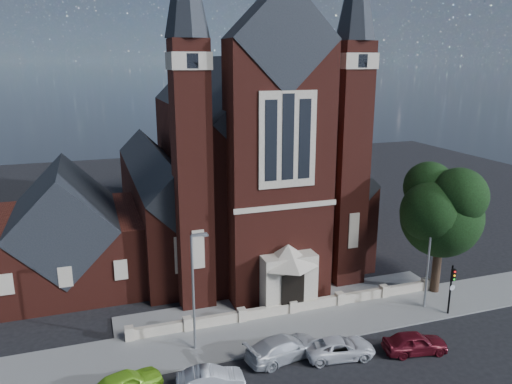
% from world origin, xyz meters
% --- Properties ---
extents(ground, '(120.00, 120.00, 0.00)m').
position_xyz_m(ground, '(0.00, 15.00, 0.00)').
color(ground, black).
rests_on(ground, ground).
extents(pavement_strip, '(60.00, 5.00, 0.12)m').
position_xyz_m(pavement_strip, '(0.00, 4.50, 0.00)').
color(pavement_strip, gray).
rests_on(pavement_strip, ground).
extents(forecourt_paving, '(26.00, 3.00, 0.14)m').
position_xyz_m(forecourt_paving, '(0.00, 8.50, 0.00)').
color(forecourt_paving, gray).
rests_on(forecourt_paving, ground).
extents(forecourt_wall, '(24.00, 0.40, 0.90)m').
position_xyz_m(forecourt_wall, '(0.00, 6.50, 0.00)').
color(forecourt_wall, '#AFA38B').
rests_on(forecourt_wall, ground).
extents(church, '(20.01, 34.90, 29.20)m').
position_xyz_m(church, '(-0.00, 22.94, 8.19)').
color(church, '#521E16').
rests_on(church, ground).
extents(parish_hall, '(12.00, 12.20, 10.24)m').
position_xyz_m(parish_hall, '(-16.00, 18.00, 4.01)').
color(parish_hall, '#521E16').
rests_on(parish_hall, ground).
extents(street_tree, '(6.40, 6.60, 10.70)m').
position_xyz_m(street_tree, '(12.60, 5.71, 6.96)').
color(street_tree, black).
rests_on(street_tree, ground).
extents(street_lamp_left, '(1.16, 0.22, 8.09)m').
position_xyz_m(street_lamp_left, '(-7.91, 4.00, 4.60)').
color(street_lamp_left, gray).
rests_on(street_lamp_left, ground).
extents(street_lamp_right, '(1.16, 0.22, 8.09)m').
position_xyz_m(street_lamp_right, '(10.09, 4.00, 4.60)').
color(street_lamp_right, gray).
rests_on(street_lamp_right, ground).
extents(traffic_signal, '(0.28, 0.42, 4.00)m').
position_xyz_m(traffic_signal, '(11.00, 2.43, 2.58)').
color(traffic_signal, black).
rests_on(traffic_signal, ground).
extents(car_lime_van, '(4.58, 2.96, 1.45)m').
position_xyz_m(car_lime_van, '(-12.68, 0.78, 0.73)').
color(car_lime_van, '#8ED62A').
rests_on(car_lime_van, ground).
extents(car_silver_a, '(4.07, 1.80, 1.30)m').
position_xyz_m(car_silver_a, '(-8.00, -0.30, 0.65)').
color(car_silver_a, '#B8BCC0').
rests_on(car_silver_a, ground).
extents(car_silver_b, '(5.47, 3.09, 1.49)m').
position_xyz_m(car_silver_b, '(-2.83, 1.24, 0.75)').
color(car_silver_b, '#B3B6BB').
rests_on(car_silver_b, ground).
extents(car_white_suv, '(4.84, 2.76, 1.27)m').
position_xyz_m(car_white_suv, '(0.65, 0.22, 0.64)').
color(car_white_suv, white).
rests_on(car_white_suv, ground).
extents(car_dark_red, '(4.42, 2.41, 1.43)m').
position_xyz_m(car_dark_red, '(5.53, -0.94, 0.71)').
color(car_dark_red, maroon).
rests_on(car_dark_red, ground).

